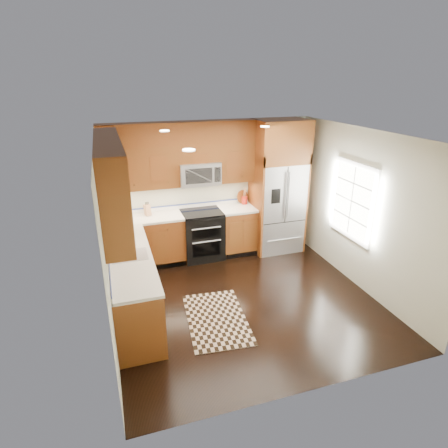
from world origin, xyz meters
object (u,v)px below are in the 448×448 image
object	(u,v)px
rug	(217,318)
knife_block	(147,210)
range	(202,235)
utensil_crock	(245,199)
refrigerator	(278,187)

from	to	relation	value
rug	knife_block	xyz separation A→B (m)	(-0.67, 2.18, 1.04)
rug	range	bearing A→B (deg)	86.26
range	knife_block	size ratio (longest dim) A/B	3.65
range	utensil_crock	world-z (taller)	utensil_crock
refrigerator	rug	xyz separation A→B (m)	(-1.88, -2.00, -1.30)
knife_block	range	bearing A→B (deg)	-8.12
range	refrigerator	distance (m)	1.76
range	refrigerator	size ratio (longest dim) A/B	0.36
range	refrigerator	xyz separation A→B (m)	(1.55, -0.04, 0.83)
range	rug	world-z (taller)	range
range	rug	size ratio (longest dim) A/B	0.67
range	rug	bearing A→B (deg)	-99.07
refrigerator	knife_block	distance (m)	2.56
range	utensil_crock	xyz separation A→B (m)	(0.94, 0.21, 0.58)
utensil_crock	rug	bearing A→B (deg)	-119.45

